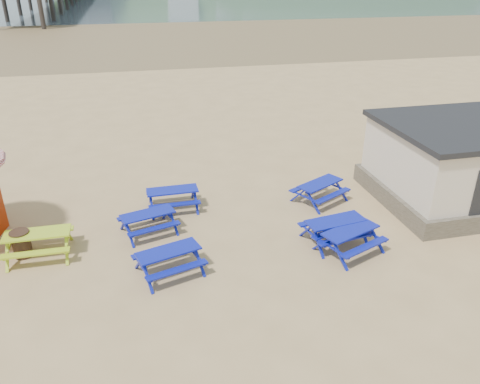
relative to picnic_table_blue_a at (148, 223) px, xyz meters
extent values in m
plane|color=tan|center=(2.25, -1.05, -0.38)|extent=(400.00, 400.00, 0.00)
plane|color=brown|center=(2.25, 53.95, -0.38)|extent=(400.00, 400.00, 0.00)
cube|color=navy|center=(0.00, 0.00, 0.36)|extent=(1.96, 1.20, 0.05)
cube|color=navy|center=(-0.17, 0.59, 0.07)|extent=(1.83, 0.76, 0.05)
cube|color=navy|center=(0.17, -0.59, 0.07)|extent=(1.83, 0.76, 0.05)
cube|color=navy|center=(1.02, 1.63, 0.40)|extent=(1.94, 0.78, 0.05)
cube|color=navy|center=(1.01, 2.27, 0.10)|extent=(1.93, 0.30, 0.05)
cube|color=navy|center=(1.03, 0.99, 0.10)|extent=(1.93, 0.30, 0.05)
cube|color=navy|center=(6.75, 0.94, 0.40)|extent=(2.06, 1.57, 0.05)
cube|color=navy|center=(6.45, 1.51, 0.10)|extent=(1.83, 1.14, 0.05)
cube|color=navy|center=(7.05, 0.37, 0.10)|extent=(1.83, 1.14, 0.05)
cube|color=navy|center=(0.48, -2.57, 0.39)|extent=(2.04, 1.25, 0.05)
cube|color=navy|center=(0.30, -1.97, 0.09)|extent=(1.90, 0.80, 0.05)
cube|color=navy|center=(0.66, -3.18, 0.09)|extent=(1.90, 0.80, 0.05)
cube|color=navy|center=(6.32, -2.71, 0.41)|extent=(2.10, 1.44, 0.05)
cube|color=navy|center=(6.08, -2.10, 0.11)|extent=(1.92, 0.98, 0.05)
cube|color=navy|center=(6.57, -3.31, 0.11)|extent=(1.92, 0.98, 0.05)
cube|color=navy|center=(6.09, -2.05, 0.42)|extent=(2.09, 1.07, 0.06)
cube|color=navy|center=(5.99, -1.39, 0.11)|extent=(2.01, 0.58, 0.06)
cube|color=navy|center=(6.19, -2.70, 0.11)|extent=(2.01, 0.58, 0.06)
cube|color=#B7C30C|center=(-3.50, -0.68, 0.44)|extent=(2.03, 0.79, 0.06)
cube|color=#B7C30C|center=(-3.50, 0.00, 0.12)|extent=(2.03, 0.29, 0.06)
cube|color=#B7C30C|center=(-3.50, -1.36, 0.12)|extent=(2.03, 0.29, 0.06)
cylinder|color=#3B2819|center=(-4.04, -0.58, 0.05)|extent=(0.57, 0.57, 0.87)
cylinder|color=#3B2819|center=(-4.04, -0.58, 0.49)|extent=(0.61, 0.61, 0.04)
cube|color=#665B4C|center=(12.75, -0.05, -0.03)|extent=(7.40, 5.40, 0.70)
cube|color=beige|center=(12.75, -0.05, 1.47)|extent=(7.00, 5.00, 2.30)
ellipsoid|color=#2D4C1E|center=(92.25, 228.95, -10.38)|extent=(264.00, 144.00, 108.00)
camera|label=1|loc=(-0.10, -14.58, 8.07)|focal=35.00mm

